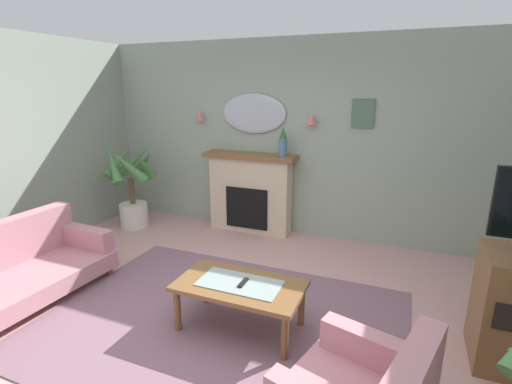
% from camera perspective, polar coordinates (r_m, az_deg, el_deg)
% --- Properties ---
extents(floor, '(6.96, 6.24, 0.10)m').
position_cam_1_polar(floor, '(3.52, -7.01, -21.60)').
color(floor, '#C6938E').
rests_on(floor, ground).
extents(wall_back, '(6.96, 0.10, 2.72)m').
position_cam_1_polar(wall_back, '(5.33, 6.66, 7.87)').
color(wall_back, '#93A393').
rests_on(wall_back, ground).
extents(patterned_rug, '(3.20, 2.40, 0.01)m').
position_cam_1_polar(patterned_rug, '(3.63, -5.42, -19.18)').
color(patterned_rug, '#7F5B6B').
rests_on(patterned_rug, ground).
extents(fireplace, '(1.36, 0.36, 1.16)m').
position_cam_1_polar(fireplace, '(5.50, -0.89, -0.20)').
color(fireplace, beige).
rests_on(fireplace, ground).
extents(mantel_vase_centre, '(0.11, 0.11, 0.40)m').
position_cam_1_polar(mantel_vase_centre, '(5.14, 4.12, 7.52)').
color(mantel_vase_centre, '#4C7093').
rests_on(mantel_vase_centre, fireplace).
extents(wall_mirror, '(0.96, 0.06, 0.56)m').
position_cam_1_polar(wall_mirror, '(5.44, -0.35, 11.82)').
color(wall_mirror, '#B2BCC6').
extents(wall_sconce_left, '(0.14, 0.14, 0.14)m').
position_cam_1_polar(wall_sconce_left, '(5.78, -8.51, 11.38)').
color(wall_sconce_left, '#D17066').
extents(wall_sconce_right, '(0.14, 0.14, 0.14)m').
position_cam_1_polar(wall_sconce_right, '(5.13, 8.40, 10.86)').
color(wall_sconce_right, '#D17066').
extents(framed_picture, '(0.28, 0.03, 0.36)m').
position_cam_1_polar(framed_picture, '(5.06, 15.90, 11.41)').
color(framed_picture, '#4C6B56').
extents(coffee_table, '(1.10, 0.60, 0.45)m').
position_cam_1_polar(coffee_table, '(3.36, -2.47, -14.53)').
color(coffee_table, brown).
rests_on(coffee_table, ground).
extents(tv_remote, '(0.04, 0.16, 0.02)m').
position_cam_1_polar(tv_remote, '(3.32, -1.95, -13.63)').
color(tv_remote, black).
rests_on(tv_remote, coffee_table).
extents(floral_couch, '(0.94, 1.75, 0.76)m').
position_cam_1_polar(floral_couch, '(4.51, -32.93, -9.93)').
color(floral_couch, '#B77A84').
rests_on(floral_couch, ground).
extents(potted_plant_tall_palm, '(0.78, 0.82, 1.27)m').
position_cam_1_polar(potted_plant_tall_palm, '(5.95, -18.29, 0.93)').
color(potted_plant_tall_palm, silver).
rests_on(potted_plant_tall_palm, ground).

